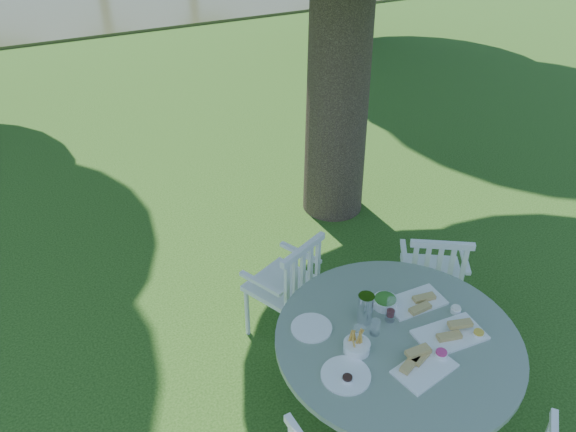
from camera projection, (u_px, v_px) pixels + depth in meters
name	position (u px, v px, depth m)	size (l,w,h in m)	color
ground	(298.00, 310.00, 4.79)	(140.00, 140.00, 0.00)	#16390B
table	(396.00, 354.00, 3.49)	(1.51, 1.51, 0.82)	black
chair_ne	(434.00, 273.00, 4.36)	(0.62, 0.61, 0.91)	white
chair_nw	(291.00, 283.00, 4.25)	(0.61, 0.60, 0.94)	white
tableware	(386.00, 329.00, 3.43)	(1.09, 0.84, 0.20)	white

